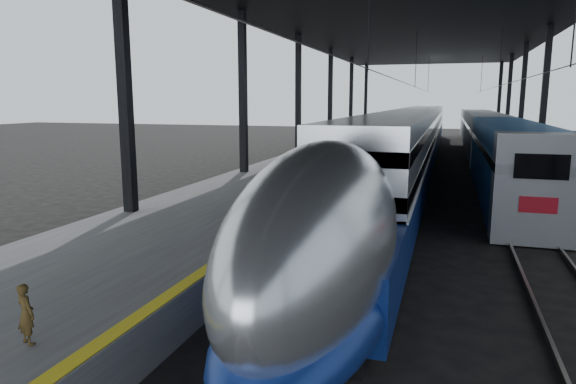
% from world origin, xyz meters
% --- Properties ---
extents(ground, '(160.00, 160.00, 0.00)m').
position_xyz_m(ground, '(0.00, 0.00, 0.00)').
color(ground, black).
rests_on(ground, ground).
extents(platform, '(6.00, 80.00, 1.00)m').
position_xyz_m(platform, '(-3.50, 20.00, 0.50)').
color(platform, '#4C4C4F').
rests_on(platform, ground).
extents(yellow_strip, '(0.30, 80.00, 0.01)m').
position_xyz_m(yellow_strip, '(-0.70, 20.00, 1.00)').
color(yellow_strip, gold).
rests_on(yellow_strip, platform).
extents(rails, '(6.52, 80.00, 0.16)m').
position_xyz_m(rails, '(4.50, 20.00, 0.08)').
color(rails, slate).
rests_on(rails, ground).
extents(canopy, '(18.00, 75.00, 9.47)m').
position_xyz_m(canopy, '(1.90, 20.00, 9.12)').
color(canopy, black).
rests_on(canopy, ground).
extents(tgv_train, '(2.82, 65.20, 4.05)m').
position_xyz_m(tgv_train, '(2.00, 27.24, 1.89)').
color(tgv_train, silver).
rests_on(tgv_train, ground).
extents(second_train, '(2.64, 56.05, 3.63)m').
position_xyz_m(second_train, '(7.00, 35.09, 1.84)').
color(second_train, '#154B8B').
rests_on(second_train, ground).
extents(child, '(0.41, 0.33, 0.96)m').
position_xyz_m(child, '(-1.73, -3.69, 1.48)').
color(child, '#433316').
rests_on(child, platform).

